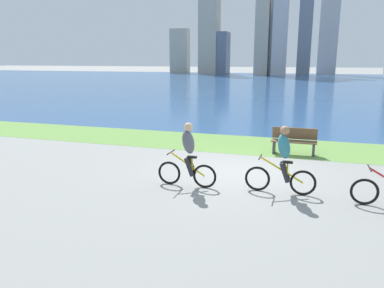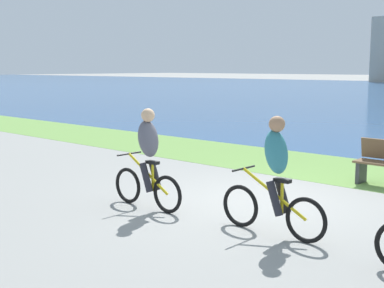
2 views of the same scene
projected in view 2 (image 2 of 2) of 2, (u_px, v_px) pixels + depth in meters
name	position (u px, v px, depth m)	size (l,w,h in m)	color
ground_plane	(257.00, 202.00, 9.12)	(300.00, 300.00, 0.00)	gray
grass_strip_bayside	(351.00, 171.00, 11.79)	(120.00, 3.18, 0.01)	#6B9947
cyclist_lead	(148.00, 159.00, 8.58)	(1.56, 0.52, 1.65)	black
cyclist_trailing	(275.00, 176.00, 7.19)	(1.70, 0.52, 1.66)	black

